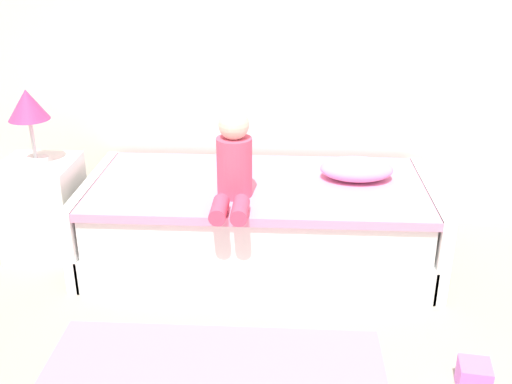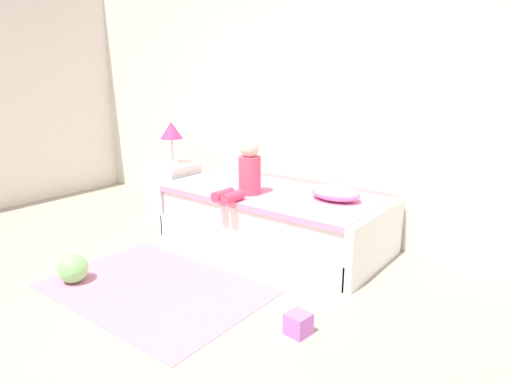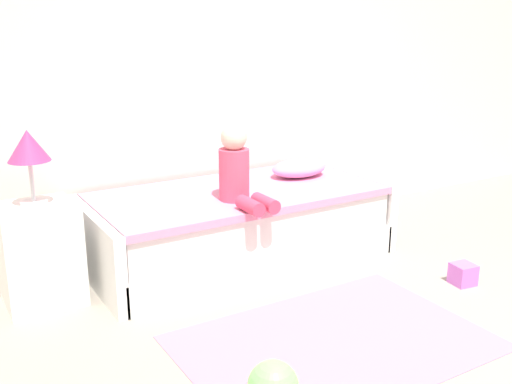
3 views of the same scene
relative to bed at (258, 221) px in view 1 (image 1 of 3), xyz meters
name	(u,v)px [view 1 (image 1 of 3)]	position (x,y,z in m)	size (l,w,h in m)	color
wall_rear	(326,8)	(0.39, 0.60, 1.20)	(7.20, 0.10, 2.90)	silver
bed	(258,221)	(0.00, 0.00, 0.00)	(2.11, 1.00, 0.50)	white
nightstand	(43,207)	(-1.35, 0.01, 0.05)	(0.44, 0.44, 0.60)	white
table_lamp	(28,108)	(-1.35, 0.01, 0.69)	(0.24, 0.24, 0.45)	silver
child_figure	(234,164)	(-0.13, -0.23, 0.46)	(0.20, 0.51, 0.50)	#E04C6B
pillow	(356,169)	(0.59, 0.10, 0.32)	(0.44, 0.30, 0.13)	#EA8CC6
toy_block	(474,377)	(1.02, -1.15, -0.18)	(0.14, 0.14, 0.14)	#CC66D8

